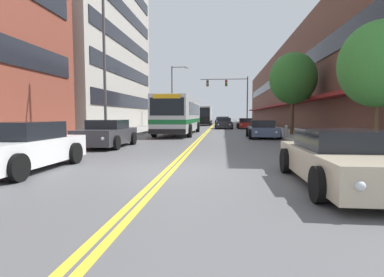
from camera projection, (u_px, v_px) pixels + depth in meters
ground_plane at (213, 126)px, 45.43m from camera, size 240.00×240.00×0.00m
sidewalk_left at (166, 125)px, 46.16m from camera, size 3.36×106.00×0.17m
sidewalk_right at (261, 126)px, 44.69m from camera, size 3.36×106.00×0.17m
centre_line at (213, 126)px, 45.43m from camera, size 0.34×106.00×0.01m
office_tower_left at (74, 14)px, 33.29m from camera, size 12.08×20.42×25.84m
storefront_row_right at (302, 90)px, 43.68m from camera, size 9.10×68.00×10.66m
city_bus at (180, 114)px, 26.03m from camera, size 2.95×11.90×3.08m
car_beige_parked_left_near at (178, 123)px, 39.89m from camera, size 2.12×4.29×1.33m
car_white_parked_left_mid at (22, 148)px, 8.70m from camera, size 2.02×4.66×1.42m
car_dark_grey_parked_left_far at (107, 134)px, 15.32m from camera, size 2.16×4.40×1.38m
car_champagne_parked_right_foreground at (343, 159)px, 6.83m from camera, size 2.19×4.85×1.27m
car_slate_blue_parked_right_mid at (262, 130)px, 21.50m from camera, size 2.10×4.14×1.26m
car_red_parked_right_far at (245, 124)px, 37.47m from camera, size 2.09×4.27×1.28m
car_navy_moving_lead at (220, 121)px, 58.67m from camera, size 2.06×4.58×1.34m
car_silver_moving_second at (223, 121)px, 48.36m from camera, size 2.18×4.39×1.44m
car_charcoal_moving_third at (224, 124)px, 36.87m from camera, size 2.16×4.40×1.33m
box_truck at (203, 115)px, 49.86m from camera, size 2.71×7.76×3.10m
traffic_signal_mast at (232, 91)px, 45.27m from camera, size 7.18×0.38×7.46m
street_lamp_left_near at (109, 54)px, 17.22m from camera, size 2.36×0.28×8.71m
street_lamp_left_far at (174, 91)px, 40.18m from camera, size 2.36×0.28×8.20m
street_tree_right_near at (379, 64)px, 12.12m from camera, size 3.18×3.18×5.26m
street_tree_right_mid at (293, 79)px, 22.96m from camera, size 3.57×3.57×6.25m
fire_hydrant at (286, 131)px, 20.85m from camera, size 0.32×0.24×0.77m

